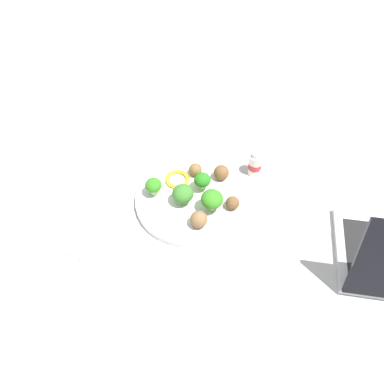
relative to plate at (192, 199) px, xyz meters
name	(u,v)px	position (x,y,z in m)	size (l,w,h in m)	color
ground_plane	(192,201)	(0.00, 0.00, -0.01)	(4.00, 4.00, 0.00)	#B2B2AD
plate	(192,199)	(0.00, 0.00, 0.00)	(0.28, 0.28, 0.02)	white
broccoli_floret_mid_left	(183,194)	(0.03, 0.00, 0.04)	(0.05, 0.05, 0.05)	#8FC475
broccoli_floret_back_right	(212,199)	(-0.02, 0.06, 0.05)	(0.05, 0.05, 0.06)	#A3BD7F
broccoli_floret_front_left	(153,186)	(0.07, -0.06, 0.04)	(0.04, 0.04, 0.05)	#9DD080
broccoli_floret_near_rim	(202,180)	(-0.04, -0.01, 0.04)	(0.04, 0.04, 0.05)	#97CA6A
meatball_near_rim	(221,172)	(-0.10, -0.01, 0.03)	(0.04, 0.04, 0.04)	brown
meatball_far_rim	(199,219)	(0.03, 0.08, 0.03)	(0.04, 0.04, 0.04)	brown
meatball_center	(195,170)	(-0.05, -0.06, 0.02)	(0.03, 0.03, 0.03)	brown
meatball_front_left	(233,203)	(-0.06, 0.08, 0.02)	(0.03, 0.03, 0.03)	brown
pepper_ring_near_rim	(176,180)	(0.00, -0.07, 0.01)	(0.06, 0.06, 0.01)	yellow
napkin	(102,245)	(0.24, -0.01, -0.01)	(0.17, 0.12, 0.01)	white
fork	(102,251)	(0.25, 0.01, 0.00)	(0.12, 0.02, 0.01)	silver
knife	(95,240)	(0.25, -0.03, 0.00)	(0.15, 0.02, 0.01)	silver
yogurt_bottle	(255,164)	(-0.19, 0.01, 0.02)	(0.03, 0.03, 0.07)	white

